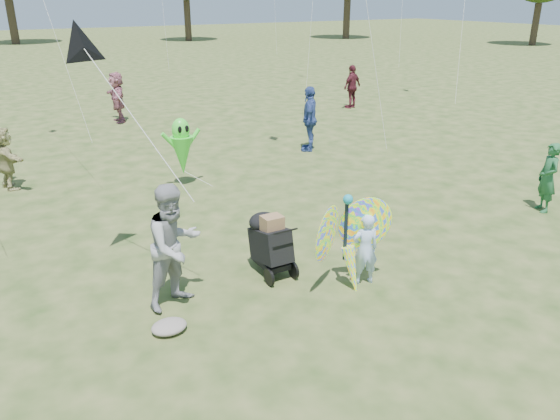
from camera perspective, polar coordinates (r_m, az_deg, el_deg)
The scene contains 13 objects.
ground at distance 8.77m, azimuth 6.29°, elevation -9.56°, with size 160.00×160.00×0.00m, color #51592B.
child_girl at distance 9.10m, azimuth 8.88°, elevation -4.08°, with size 0.45×0.30×1.23m, color #ACC7F3.
adult_man at distance 8.41m, azimuth -10.96°, elevation -3.71°, with size 0.95×0.74×1.96m, color #96969C.
grey_bag at distance 8.16m, azimuth -11.51°, elevation -11.85°, with size 0.52×0.42×0.16m, color gray.
crowd_c at distance 16.91m, azimuth 3.12°, elevation 9.50°, with size 1.15×0.48×1.97m, color #33498C.
crowd_d at distance 15.03m, azimuth -26.74°, elevation 4.85°, with size 1.44×0.46×1.56m, color tan.
crowd_f at distance 13.35m, azimuth 26.20°, elevation 3.05°, with size 0.57×0.37×1.55m, color #215A32.
crowd_h at distance 23.80m, azimuth 7.54°, elevation 12.66°, with size 1.05×0.44×1.80m, color #541C26.
crowd_j at distance 21.77m, azimuth -16.64°, elevation 11.23°, with size 1.73×0.55×1.86m, color #A45D6F.
jogging_stroller at distance 9.33m, azimuth -1.11°, elevation -3.17°, with size 0.54×1.06×1.09m.
butterfly_kite at distance 8.83m, azimuth 7.16°, elevation -3.28°, with size 1.74×0.75×1.82m.
delta_kite_rig at distance 9.00m, azimuth -19.80°, elevation 15.58°, with size 1.48×1.79×2.61m.
alien_kite at distance 13.77m, azimuth -10.20°, elevation 6.31°, with size 1.12×0.69×1.74m.
Camera 1 is at (-4.67, -5.89, 4.52)m, focal length 35.00 mm.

